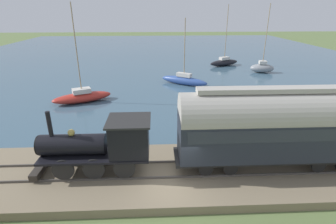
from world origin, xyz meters
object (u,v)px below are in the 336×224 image
Objects in this scene: sailboat_red at (82,97)px; rowboat_mid_harbor at (243,120)px; sailboat_black at (224,62)px; passenger_coach at (275,125)px; sailboat_gray at (262,68)px; sailboat_blue at (184,80)px; rowboat_far_out at (221,100)px; steam_locomotive at (105,142)px.

sailboat_red is 15.73m from rowboat_mid_harbor.
sailboat_black reaches higher than rowboat_mid_harbor.
sailboat_gray reaches higher than passenger_coach.
sailboat_gray is at bearing -20.55° from passenger_coach.
sailboat_blue is 12.35m from rowboat_mid_harbor.
sailboat_gray is 19.78m from rowboat_mid_harbor.
sailboat_blue is (19.12, 2.75, -2.50)m from passenger_coach.
rowboat_far_out reaches higher than rowboat_mid_harbor.
steam_locomotive is 0.66× the size of sailboat_black.
rowboat_mid_harbor is at bearing -130.13° from rowboat_far_out.
sailboat_gray is (6.10, -12.21, 0.14)m from sailboat_blue.
sailboat_black is 23.44m from rowboat_mid_harbor.
rowboat_far_out is at bearing 140.88° from sailboat_black.
rowboat_mid_harbor is (-23.07, 4.14, -0.41)m from sailboat_black.
sailboat_gray is at bearing 6.75° from rowboat_far_out.
sailboat_black is at bearing -1.91° from sailboat_blue.
sailboat_black is 4.23× the size of rowboat_mid_harbor.
rowboat_mid_harbor is at bearing -53.46° from steam_locomotive.
sailboat_red is at bearing 127.81° from sailboat_gray.
passenger_coach is at bearing 146.40° from sailboat_black.
sailboat_red is 0.99× the size of sailboat_black.
sailboat_black is at bearing -9.54° from passenger_coach.
steam_locomotive is at bearing -165.03° from sailboat_blue.
steam_locomotive is at bearing 175.30° from sailboat_red.
sailboat_blue is 0.83× the size of sailboat_black.
sailboat_blue reaches higher than rowboat_mid_harbor.
sailboat_blue is 13.77m from sailboat_black.
sailboat_blue is at bearing 67.72° from rowboat_far_out.
sailboat_gray reaches higher than rowboat_far_out.
sailboat_black reaches higher than sailboat_blue.
passenger_coach is 30.95m from sailboat_black.
passenger_coach is 1.12× the size of sailboat_black.
sailboat_gray is (25.22, -9.45, -2.36)m from passenger_coach.
rowboat_mid_harbor is 0.83× the size of rowboat_far_out.
sailboat_blue is 2.91× the size of rowboat_far_out.
sailboat_red reaches higher than rowboat_far_out.
sailboat_black is (17.29, -18.77, 0.02)m from sailboat_red.
sailboat_red is (13.13, 4.70, -1.69)m from steam_locomotive.
passenger_coach is 3.93× the size of rowboat_far_out.
sailboat_black reaches higher than sailboat_red.
passenger_coach is 27.04m from sailboat_gray.
steam_locomotive is 14.05m from sailboat_red.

